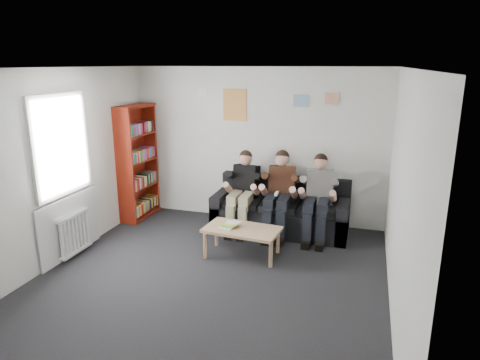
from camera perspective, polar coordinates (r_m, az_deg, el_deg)
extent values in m
plane|color=black|center=(5.73, -4.34, -13.41)|extent=(5.00, 5.00, 0.00)
plane|color=silver|center=(5.03, -4.97, 14.67)|extent=(5.00, 5.00, 0.00)
plane|color=white|center=(7.54, 2.26, 4.60)|extent=(4.50, 0.00, 4.50)
plane|color=white|center=(3.18, -21.51, -11.99)|extent=(4.50, 0.00, 4.50)
plane|color=white|center=(6.37, -23.85, 1.29)|extent=(0.00, 5.00, 5.00)
plane|color=white|center=(4.90, 20.72, -2.33)|extent=(0.00, 5.00, 5.00)
cube|color=black|center=(7.29, 5.42, -5.12)|extent=(2.24, 0.91, 0.43)
cube|color=black|center=(7.49, 6.04, -1.10)|extent=(2.24, 0.20, 0.44)
cube|color=black|center=(7.51, -2.28, -3.70)|extent=(0.18, 0.91, 0.61)
cube|color=black|center=(7.15, 13.55, -5.14)|extent=(0.18, 0.91, 0.61)
cube|color=black|center=(7.13, 5.34, -3.35)|extent=(1.87, 0.63, 0.10)
cube|color=maroon|center=(7.93, -13.42, 2.32)|extent=(0.31, 0.92, 2.05)
cube|color=tan|center=(6.26, 0.27, -6.63)|extent=(1.08, 0.59, 0.04)
cylinder|color=tan|center=(6.28, -4.68, -8.75)|extent=(0.05, 0.05, 0.39)
cylinder|color=tan|center=(6.02, 4.12, -9.85)|extent=(0.05, 0.05, 0.39)
cylinder|color=tan|center=(6.70, -3.16, -7.14)|extent=(0.05, 0.05, 0.39)
cylinder|color=tan|center=(6.46, 5.08, -8.07)|extent=(0.05, 0.05, 0.39)
cube|color=silver|center=(6.27, -1.78, -6.34)|extent=(0.20, 0.15, 0.02)
cube|color=green|center=(6.28, -1.51, -6.13)|extent=(0.20, 0.15, 0.02)
cube|color=gold|center=(6.30, -1.24, -5.91)|extent=(0.20, 0.15, 0.02)
cube|color=silver|center=(6.31, -0.97, -5.70)|extent=(0.20, 0.15, 0.02)
cube|color=black|center=(7.30, 0.81, -0.15)|extent=(0.41, 0.30, 0.58)
sphere|color=tan|center=(7.16, 0.73, 2.85)|extent=(0.23, 0.23, 0.23)
sphere|color=black|center=(7.17, 0.77, 3.16)|extent=(0.22, 0.22, 0.22)
cube|color=gray|center=(7.07, 0.12, -2.39)|extent=(0.37, 0.47, 0.15)
cube|color=gray|center=(6.98, -0.41, -5.56)|extent=(0.35, 0.14, 0.53)
cube|color=black|center=(7.00, -0.56, -7.36)|extent=(0.35, 0.27, 0.10)
cube|color=#492918|center=(7.16, 5.63, -0.42)|extent=(0.43, 0.31, 0.61)
sphere|color=tan|center=(7.02, 5.65, 2.78)|extent=(0.24, 0.24, 0.24)
sphere|color=black|center=(7.02, 5.68, 3.11)|extent=(0.23, 0.23, 0.23)
cube|color=black|center=(6.92, 5.06, -2.83)|extent=(0.39, 0.49, 0.16)
cube|color=black|center=(6.82, 4.58, -6.14)|extent=(0.37, 0.15, 0.53)
cube|color=black|center=(6.84, 4.43, -7.97)|extent=(0.37, 0.28, 0.11)
cube|color=white|center=(6.77, 4.90, -1.81)|extent=(0.04, 0.15, 0.04)
cube|color=silver|center=(7.07, 10.58, -0.87)|extent=(0.42, 0.31, 0.59)
sphere|color=tan|center=(6.93, 10.71, 2.28)|extent=(0.23, 0.23, 0.23)
sphere|color=black|center=(6.94, 10.73, 2.61)|extent=(0.22, 0.22, 0.22)
cube|color=black|center=(6.83, 10.20, -3.27)|extent=(0.38, 0.48, 0.16)
cube|color=black|center=(6.73, 9.82, -6.60)|extent=(0.36, 0.15, 0.53)
cube|color=black|center=(6.76, 9.68, -8.46)|extent=(0.36, 0.27, 0.10)
cylinder|color=white|center=(6.55, -22.68, -7.45)|extent=(0.06, 0.06, 0.60)
cylinder|color=white|center=(6.61, -22.25, -7.21)|extent=(0.06, 0.06, 0.60)
cylinder|color=white|center=(6.66, -21.82, -6.97)|extent=(0.06, 0.06, 0.60)
cylinder|color=white|center=(6.72, -21.40, -6.74)|extent=(0.06, 0.06, 0.60)
cylinder|color=white|center=(6.78, -20.99, -6.51)|extent=(0.06, 0.06, 0.60)
cylinder|color=white|center=(6.84, -20.59, -6.28)|extent=(0.06, 0.06, 0.60)
cylinder|color=white|center=(6.89, -20.19, -6.06)|extent=(0.06, 0.06, 0.60)
cylinder|color=white|center=(6.95, -19.80, -5.84)|extent=(0.06, 0.06, 0.60)
cube|color=white|center=(6.85, -20.97, -8.80)|extent=(0.10, 0.64, 0.04)
cube|color=white|center=(6.65, -21.43, -4.38)|extent=(0.10, 0.64, 0.04)
cube|color=white|center=(6.45, -22.87, 4.28)|extent=(0.02, 1.00, 1.30)
cube|color=silver|center=(6.36, -23.43, 10.29)|extent=(0.05, 1.12, 0.06)
cube|color=silver|center=(6.60, -22.19, -1.52)|extent=(0.05, 1.12, 0.06)
cube|color=silver|center=(6.76, -21.75, -5.75)|extent=(0.03, 1.30, 0.90)
cube|color=#EFEF54|center=(7.54, -0.69, 9.98)|extent=(0.42, 0.01, 0.55)
cube|color=#3985C2|center=(7.28, 8.13, 10.42)|extent=(0.25, 0.01, 0.20)
cube|color=#D943A8|center=(7.21, 12.14, 10.60)|extent=(0.22, 0.01, 0.18)
cube|color=white|center=(7.73, -5.03, 11.54)|extent=(0.20, 0.01, 0.14)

